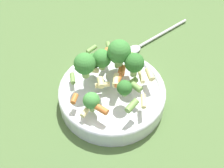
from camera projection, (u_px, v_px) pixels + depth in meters
The scene contains 4 objects.
ground_plane at pixel (112, 101), 0.67m from camera, with size 3.00×3.00×0.00m, color #4C6B38.
bowl at pixel (112, 94), 0.65m from camera, with size 0.22×0.22×0.04m.
pasta_salad at pixel (109, 65), 0.61m from camera, with size 0.18×0.17×0.09m.
spoon at pixel (148, 42), 0.78m from camera, with size 0.11×0.18×0.01m.
Camera 1 is at (-0.39, 0.07, 0.53)m, focal length 50.00 mm.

